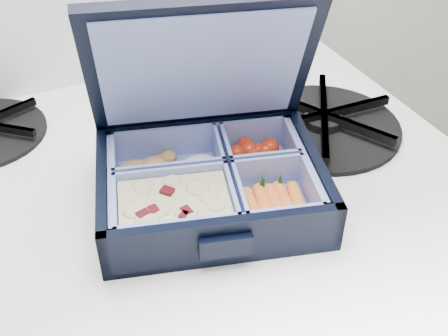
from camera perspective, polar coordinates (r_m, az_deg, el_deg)
name	(u,v)px	position (r m, az deg, el deg)	size (l,w,h in m)	color
bento_box	(211,184)	(0.59, -1.38, -1.62)	(0.23, 0.18, 0.06)	black
burner_grate	(323,119)	(0.73, 10.06, 4.92)	(0.20, 0.20, 0.03)	black
fork	(244,118)	(0.74, 2.05, 5.13)	(0.02, 0.16, 0.01)	beige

